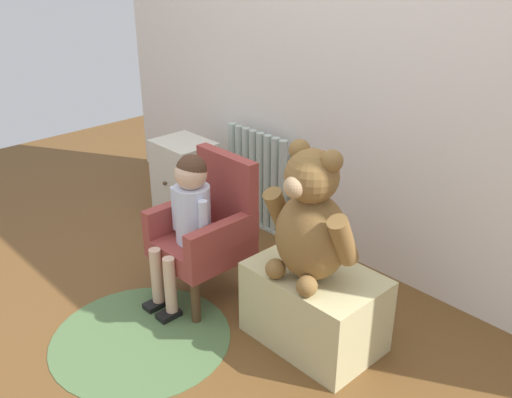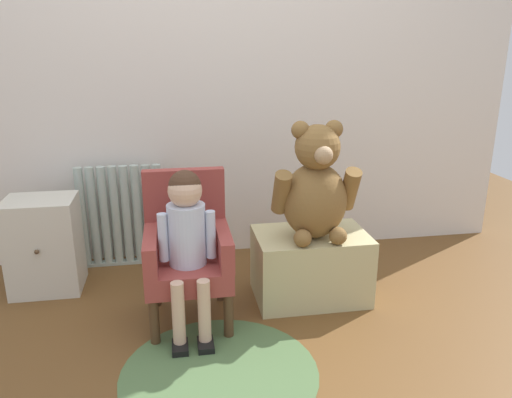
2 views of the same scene
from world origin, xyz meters
name	(u,v)px [view 1 (image 1 of 2)]	position (x,y,z in m)	size (l,w,h in m)	color
ground_plane	(157,342)	(0.00, 0.00, 0.00)	(6.00, 6.00, 0.00)	brown
back_wall	(349,34)	(0.00, 1.23, 1.20)	(3.80, 0.05, 2.40)	silver
radiator	(257,180)	(-0.52, 1.10, 0.30)	(0.50, 0.05, 0.60)	#A7B9AF
small_dresser	(185,180)	(-0.90, 0.85, 0.25)	(0.35, 0.31, 0.51)	beige
child_armchair	(208,228)	(-0.17, 0.44, 0.35)	(0.39, 0.41, 0.70)	#963B35
child_figure	(188,209)	(-0.17, 0.33, 0.49)	(0.25, 0.35, 0.75)	silver
low_bench	(314,307)	(0.46, 0.52, 0.18)	(0.57, 0.38, 0.35)	#C3BA84
large_teddy_bear	(311,222)	(0.46, 0.47, 0.61)	(0.42, 0.30, 0.58)	brown
floor_rug	(141,338)	(-0.07, -0.04, 0.00)	(0.80, 0.80, 0.01)	#4D6B3F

